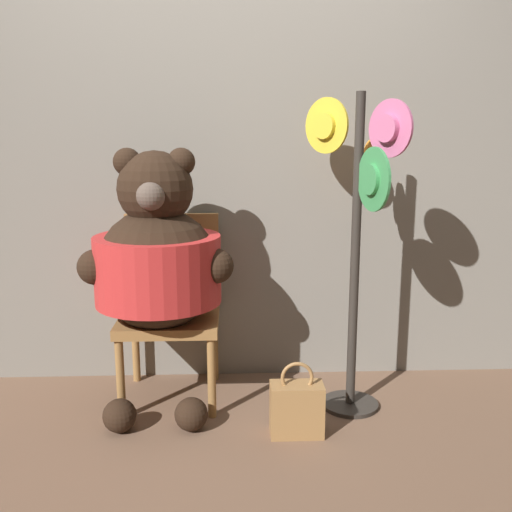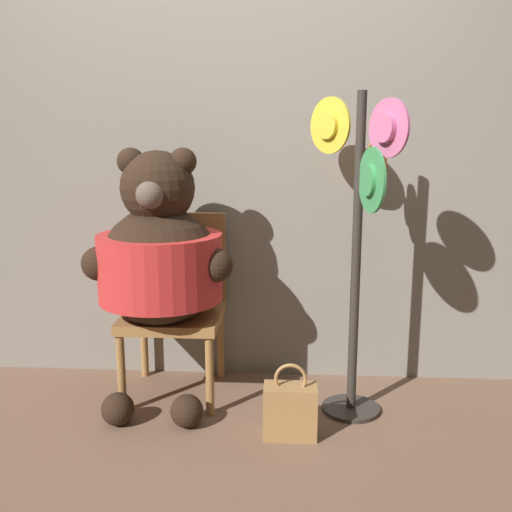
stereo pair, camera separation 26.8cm
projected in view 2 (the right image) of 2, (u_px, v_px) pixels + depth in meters
ground_plane at (209, 423)px, 2.66m from camera, size 14.00×14.00×0.00m
wall_back at (222, 159)px, 3.04m from camera, size 8.00×0.10×2.39m
chair at (176, 298)px, 2.95m from camera, size 0.49×0.49×0.92m
teddy_bear at (160, 259)px, 2.74m from camera, size 0.72×0.64×1.26m
hat_display_rack at (360, 218)px, 2.59m from camera, size 0.38×0.54×1.51m
handbag_on_ground at (290, 410)px, 2.52m from camera, size 0.24×0.13×0.34m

